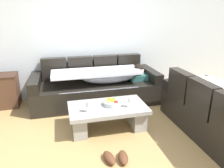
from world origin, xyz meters
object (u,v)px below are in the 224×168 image
couch_along_wall (98,86)px  wine_glass_near_left (88,105)px  open_magazine (124,103)px  coffee_table (108,114)px  couch_near_window (220,115)px  fruit_bowl (112,102)px  wine_glass_near_right (130,100)px  pair_of_shoes (116,157)px

couch_along_wall → wine_glass_near_left: couch_along_wall is taller
wine_glass_near_left → open_magazine: size_ratio=0.59×
wine_glass_near_left → coffee_table: bearing=22.4°
couch_near_window → coffee_table: couch_near_window is taller
couch_along_wall → couch_near_window: size_ratio=1.23×
wine_glass_near_left → couch_near_window: bearing=-14.3°
fruit_bowl → wine_glass_near_right: wine_glass_near_right is taller
couch_near_window → wine_glass_near_right: bearing=68.4°
wine_glass_near_right → pair_of_shoes: bearing=-120.1°
pair_of_shoes → wine_glass_near_right: bearing=59.9°
fruit_bowl → pair_of_shoes: size_ratio=0.84×
wine_glass_near_right → pair_of_shoes: 0.91m
coffee_table → wine_glass_near_right: (0.32, -0.12, 0.26)m
pair_of_shoes → coffee_table: bearing=84.4°
couch_along_wall → coffee_table: (-0.05, -1.06, -0.09)m
couch_near_window → open_magazine: (-1.26, 0.64, 0.05)m
fruit_bowl → pair_of_shoes: (-0.16, -0.82, -0.38)m
couch_along_wall → wine_glass_near_left: 1.26m
couch_near_window → fruit_bowl: couch_near_window is taller
couch_near_window → coffee_table: 1.66m
coffee_table → wine_glass_near_right: wine_glass_near_right is taller
open_magazine → pair_of_shoes: size_ratio=0.84×
coffee_table → wine_glass_near_left: bearing=-157.6°
fruit_bowl → pair_of_shoes: 0.92m
pair_of_shoes → couch_near_window: bearing=6.9°
coffee_table → wine_glass_near_right: bearing=-20.9°
fruit_bowl → wine_glass_near_right: 0.28m
wine_glass_near_left → open_magazine: bearing=15.7°
couch_near_window → fruit_bowl: 1.59m
coffee_table → fruit_bowl: (0.08, 0.02, 0.18)m
couch_along_wall → open_magazine: 1.06m
couch_along_wall → fruit_bowl: 1.05m
wine_glass_near_right → open_magazine: wine_glass_near_right is taller
couch_along_wall → fruit_bowl: bearing=-88.2°
couch_along_wall → open_magazine: bearing=-77.2°
coffee_table → open_magazine: bearing=7.5°
couch_near_window → fruit_bowl: (-1.46, 0.63, 0.09)m
couch_near_window → coffee_table: (-1.54, 0.61, -0.10)m
wine_glass_near_right → coffee_table: bearing=159.1°
coffee_table → pair_of_shoes: (-0.08, -0.80, -0.19)m
coffee_table → open_magazine: (0.28, 0.04, 0.15)m
open_magazine → fruit_bowl: bearing=-163.7°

